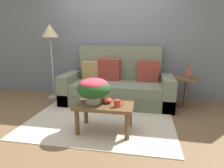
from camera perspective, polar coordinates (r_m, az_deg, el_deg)
The scene contains 11 objects.
ground_plane at distance 3.32m, azimuth -2.80°, elevation -9.77°, with size 14.00×14.00×0.00m, color brown.
wall_back at distance 4.30m, azimuth 1.00°, elevation 15.31°, with size 6.40×0.12×2.88m, color slate.
area_rug at distance 3.28m, azimuth -2.95°, elevation -9.95°, with size 2.33×1.95×0.01m, color beige.
couch at distance 3.94m, azimuth 1.61°, elevation -0.65°, with size 2.21×0.91×1.16m.
coffee_table at distance 2.72m, azimuth -2.24°, elevation -7.33°, with size 0.81×0.51×0.42m.
side_table at distance 3.96m, azimuth 21.31°, elevation -0.79°, with size 0.45×0.45×0.57m.
floor_lamp at distance 4.32m, azimuth -18.10°, elevation 13.47°, with size 0.36×0.36×1.60m.
potted_plant at distance 2.68m, azimuth -5.52°, elevation -1.17°, with size 0.47×0.47×0.35m.
coffee_mug at distance 2.55m, azimuth 1.60°, elevation -5.84°, with size 0.12×0.08×0.10m.
snack_bowl at distance 2.70m, azimuth -1.50°, elevation -4.89°, with size 0.15×0.15×0.07m.
table_vase at distance 3.89m, azimuth 21.92°, elevation 3.36°, with size 0.11×0.11×0.29m.
Camera 1 is at (0.71, -2.96, 1.33)m, focal length 30.42 mm.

